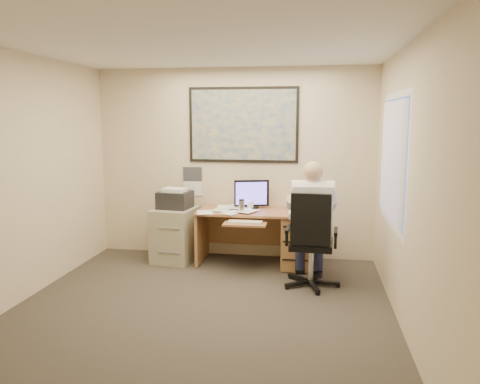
% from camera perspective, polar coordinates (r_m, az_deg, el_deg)
% --- Properties ---
extents(room_shell, '(4.00, 4.50, 2.70)m').
position_cam_1_polar(room_shell, '(4.54, -5.58, 0.80)').
color(room_shell, '#36302A').
rests_on(room_shell, ground).
extents(desk, '(1.60, 0.97, 1.14)m').
position_cam_1_polar(desk, '(6.45, 5.03, -4.96)').
color(desk, '#9F6744').
rests_on(desk, ground).
extents(world_map, '(1.56, 0.03, 1.06)m').
position_cam_1_polar(world_map, '(6.65, 0.39, 8.17)').
color(world_map, '#1E4C93').
rests_on(world_map, room_shell).
extents(wall_calendar, '(0.28, 0.01, 0.42)m').
position_cam_1_polar(wall_calendar, '(6.88, -5.80, 1.30)').
color(wall_calendar, white).
rests_on(wall_calendar, room_shell).
extents(window_blinds, '(0.06, 1.40, 1.30)m').
position_cam_1_polar(window_blinds, '(5.23, 18.19, 3.67)').
color(window_blinds, silver).
rests_on(window_blinds, room_shell).
extents(filing_cabinet, '(0.61, 0.71, 1.04)m').
position_cam_1_polar(filing_cabinet, '(6.67, -7.85, -4.53)').
color(filing_cabinet, '#A29D83').
rests_on(filing_cabinet, ground).
extents(office_chair, '(0.73, 0.73, 1.16)m').
position_cam_1_polar(office_chair, '(5.66, 8.68, -8.12)').
color(office_chair, black).
rests_on(office_chair, ground).
extents(person, '(0.69, 0.94, 1.50)m').
position_cam_1_polar(person, '(5.64, 8.75, -3.88)').
color(person, white).
rests_on(person, office_chair).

